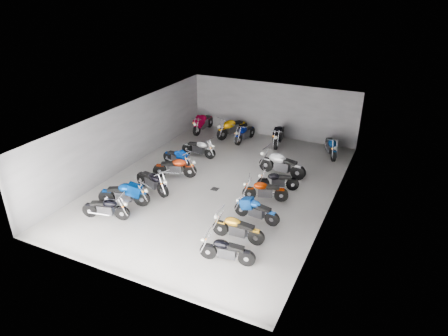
{
  "coord_description": "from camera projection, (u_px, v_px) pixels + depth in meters",
  "views": [
    {
      "loc": [
        7.17,
        -14.58,
        8.62
      ],
      "look_at": [
        0.32,
        -0.22,
        1.0
      ],
      "focal_mm": 32.0,
      "sensor_mm": 36.0,
      "label": 1
    }
  ],
  "objects": [
    {
      "name": "wall_right",
      "position": [
        333.0,
        174.0,
        15.74
      ],
      "size": [
        0.1,
        14.0,
        3.2
      ],
      "primitive_type": "cube",
      "color": "gray",
      "rests_on": "ground"
    },
    {
      "name": "motorcycle_right_e",
      "position": [
        278.0,
        181.0,
        17.73
      ],
      "size": [
        1.77,
        0.88,
        0.83
      ],
      "rotation": [
        0.0,
        0.0,
        1.99
      ],
      "color": "black",
      "rests_on": "ground"
    },
    {
      "name": "drain_grate",
      "position": [
        215.0,
        189.0,
        17.97
      ],
      "size": [
        0.32,
        0.32,
        0.01
      ],
      "primitive_type": "cube",
      "color": "black",
      "rests_on": "ground"
    },
    {
      "name": "motorcycle_left_c",
      "position": [
        152.0,
        181.0,
        17.56
      ],
      "size": [
        2.08,
        0.8,
        0.94
      ],
      "rotation": [
        0.0,
        0.0,
        -1.89
      ],
      "color": "black",
      "rests_on": "ground"
    },
    {
      "name": "motorcycle_back_f",
      "position": [
        331.0,
        146.0,
        21.13
      ],
      "size": [
        1.01,
        2.08,
        0.97
      ],
      "rotation": [
        0.0,
        0.0,
        3.55
      ],
      "color": "black",
      "rests_on": "ground"
    },
    {
      "name": "motorcycle_right_c",
      "position": [
        256.0,
        210.0,
        15.47
      ],
      "size": [
        1.93,
        0.44,
        0.85
      ],
      "rotation": [
        0.0,
        0.0,
        1.46
      ],
      "color": "black",
      "rests_on": "ground"
    },
    {
      "name": "motorcycle_left_f",
      "position": [
        199.0,
        148.0,
        21.05
      ],
      "size": [
        1.99,
        0.4,
        0.88
      ],
      "rotation": [
        0.0,
        0.0,
        -1.6
      ],
      "color": "black",
      "rests_on": "ground"
    },
    {
      "name": "wall_back",
      "position": [
        272.0,
        110.0,
        23.39
      ],
      "size": [
        10.0,
        0.1,
        3.2
      ],
      "primitive_type": "cube",
      "color": "gray",
      "rests_on": "ground"
    },
    {
      "name": "motorcycle_back_c",
      "position": [
        245.0,
        133.0,
        22.99
      ],
      "size": [
        0.49,
        2.12,
        0.93
      ],
      "rotation": [
        0.0,
        0.0,
        3.02
      ],
      "color": "black",
      "rests_on": "ground"
    },
    {
      "name": "motorcycle_left_a",
      "position": [
        106.0,
        208.0,
        15.6
      ],
      "size": [
        1.91,
        0.66,
        0.86
      ],
      "rotation": [
        0.0,
        0.0,
        -1.29
      ],
      "color": "black",
      "rests_on": "ground"
    },
    {
      "name": "motorcycle_back_a",
      "position": [
        203.0,
        123.0,
        24.44
      ],
      "size": [
        0.45,
        2.36,
        1.04
      ],
      "rotation": [
        0.0,
        0.0,
        3.14
      ],
      "color": "black",
      "rests_on": "ground"
    },
    {
      "name": "motorcycle_back_d",
      "position": [
        279.0,
        135.0,
        22.53
      ],
      "size": [
        0.57,
        2.38,
        1.05
      ],
      "rotation": [
        0.0,
        0.0,
        3.28
      ],
      "color": "black",
      "rests_on": "ground"
    },
    {
      "name": "motorcycle_left_d",
      "position": [
        175.0,
        167.0,
        18.86
      ],
      "size": [
        1.99,
        0.93,
        0.92
      ],
      "rotation": [
        0.0,
        0.0,
        -1.18
      ],
      "color": "black",
      "rests_on": "ground"
    },
    {
      "name": "motorcycle_back_b",
      "position": [
        232.0,
        128.0,
        23.63
      ],
      "size": [
        1.06,
        2.27,
        1.05
      ],
      "rotation": [
        0.0,
        0.0,
        2.75
      ],
      "color": "black",
      "rests_on": "ground"
    },
    {
      "name": "motorcycle_right_d",
      "position": [
        265.0,
        191.0,
        16.87
      ],
      "size": [
        1.89,
        0.77,
        0.86
      ],
      "rotation": [
        0.0,
        0.0,
        1.91
      ],
      "color": "black",
      "rests_on": "ground"
    },
    {
      "name": "motorcycle_right_a",
      "position": [
        226.0,
        250.0,
        13.2
      ],
      "size": [
        1.91,
        0.49,
        0.84
      ],
      "rotation": [
        0.0,
        0.0,
        1.73
      ],
      "color": "black",
      "rests_on": "ground"
    },
    {
      "name": "ground",
      "position": [
        220.0,
        184.0,
        18.38
      ],
      "size": [
        14.0,
        14.0,
        0.0
      ],
      "primitive_type": "plane",
      "color": "#9E9C96",
      "rests_on": "ground"
    },
    {
      "name": "motorcycle_left_b",
      "position": [
        124.0,
        194.0,
        16.5
      ],
      "size": [
        2.11,
        0.86,
        0.96
      ],
      "rotation": [
        0.0,
        0.0,
        -1.23
      ],
      "color": "black",
      "rests_on": "ground"
    },
    {
      "name": "ceiling",
      "position": [
        219.0,
        118.0,
        16.99
      ],
      "size": [
        10.0,
        14.0,
        0.04
      ],
      "primitive_type": "cube",
      "color": "black",
      "rests_on": "wall_back"
    },
    {
      "name": "wall_left",
      "position": [
        128.0,
        135.0,
        19.63
      ],
      "size": [
        0.1,
        14.0,
        3.2
      ],
      "primitive_type": "cube",
      "color": "gray",
      "rests_on": "ground"
    },
    {
      "name": "motorcycle_right_f",
      "position": [
        281.0,
        164.0,
        19.01
      ],
      "size": [
        2.38,
        0.54,
        1.05
      ],
      "rotation": [
        0.0,
        0.0,
        1.46
      ],
      "color": "black",
      "rests_on": "ground"
    },
    {
      "name": "motorcycle_left_e",
      "position": [
        177.0,
        158.0,
        20.01
      ],
      "size": [
        1.84,
        0.57,
        0.82
      ],
      "rotation": [
        0.0,
        0.0,
        -1.8
      ],
      "color": "black",
      "rests_on": "ground"
    },
    {
      "name": "motorcycle_right_b",
      "position": [
        237.0,
        228.0,
        14.32
      ],
      "size": [
        2.0,
        0.4,
        0.88
      ],
      "rotation": [
        0.0,
        0.0,
        1.59
      ],
      "color": "black",
      "rests_on": "ground"
    }
  ]
}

